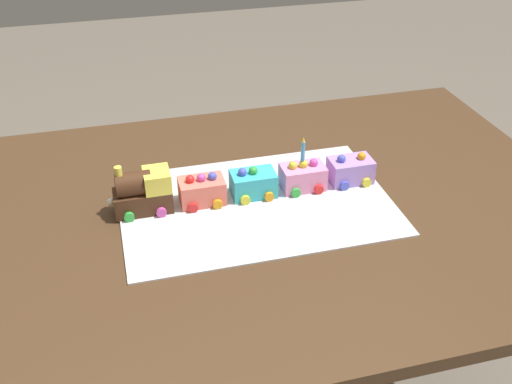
{
  "coord_description": "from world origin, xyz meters",
  "views": [
    {
      "loc": [
        -0.33,
        -1.07,
        1.5
      ],
      "look_at": [
        -0.04,
        0.01,
        0.77
      ],
      "focal_mm": 42.24,
      "sensor_mm": 36.0,
      "label": 1
    }
  ],
  "objects_px": {
    "dining_table": "(275,242)",
    "cake_car_flatbed_lavender": "(350,170)",
    "cake_locomotive": "(143,192)",
    "cake_car_tanker_coral": "(202,190)",
    "cake_car_hopper_bubblegum": "(303,176)",
    "cake_car_caboose_turquoise": "(253,184)",
    "birthday_candle": "(303,149)"
  },
  "relations": [
    {
      "from": "cake_car_caboose_turquoise",
      "to": "cake_car_hopper_bubblegum",
      "type": "height_order",
      "value": "same"
    },
    {
      "from": "dining_table",
      "to": "cake_car_hopper_bubblegum",
      "type": "xyz_separation_m",
      "value": [
        0.08,
        0.05,
        0.14
      ]
    },
    {
      "from": "cake_car_tanker_coral",
      "to": "cake_car_hopper_bubblegum",
      "type": "distance_m",
      "value": 0.24
    },
    {
      "from": "cake_locomotive",
      "to": "birthday_candle",
      "type": "xyz_separation_m",
      "value": [
        0.36,
        0.0,
        0.05
      ]
    },
    {
      "from": "cake_car_tanker_coral",
      "to": "cake_car_flatbed_lavender",
      "type": "distance_m",
      "value": 0.35
    },
    {
      "from": "cake_locomotive",
      "to": "cake_car_tanker_coral",
      "type": "bearing_deg",
      "value": 0.0
    },
    {
      "from": "cake_car_tanker_coral",
      "to": "cake_car_flatbed_lavender",
      "type": "xyz_separation_m",
      "value": [
        0.35,
        -0.0,
        -0.0
      ]
    },
    {
      "from": "birthday_candle",
      "to": "cake_locomotive",
      "type": "bearing_deg",
      "value": 180.0
    },
    {
      "from": "cake_car_caboose_turquoise",
      "to": "dining_table",
      "type": "bearing_deg",
      "value": -48.75
    },
    {
      "from": "cake_car_hopper_bubblegum",
      "to": "cake_car_flatbed_lavender",
      "type": "bearing_deg",
      "value": -0.0
    },
    {
      "from": "cake_locomotive",
      "to": "dining_table",
      "type": "bearing_deg",
      "value": -9.3
    },
    {
      "from": "cake_car_caboose_turquoise",
      "to": "cake_car_tanker_coral",
      "type": "bearing_deg",
      "value": 180.0
    },
    {
      "from": "cake_car_tanker_coral",
      "to": "dining_table",
      "type": "bearing_deg",
      "value": -16.52
    },
    {
      "from": "cake_car_hopper_bubblegum",
      "to": "birthday_candle",
      "type": "relative_size",
      "value": 1.67
    },
    {
      "from": "cake_locomotive",
      "to": "cake_car_tanker_coral",
      "type": "relative_size",
      "value": 1.4
    },
    {
      "from": "cake_locomotive",
      "to": "cake_car_caboose_turquoise",
      "type": "bearing_deg",
      "value": 0.0
    },
    {
      "from": "cake_car_caboose_turquoise",
      "to": "cake_locomotive",
      "type": "bearing_deg",
      "value": -180.0
    },
    {
      "from": "cake_locomotive",
      "to": "cake_car_tanker_coral",
      "type": "xyz_separation_m",
      "value": [
        0.13,
        0.0,
        -0.02
      ]
    },
    {
      "from": "cake_car_hopper_bubblegum",
      "to": "cake_car_flatbed_lavender",
      "type": "relative_size",
      "value": 1.0
    },
    {
      "from": "cake_car_flatbed_lavender",
      "to": "cake_car_caboose_turquoise",
      "type": "bearing_deg",
      "value": 180.0
    },
    {
      "from": "dining_table",
      "to": "cake_car_hopper_bubblegum",
      "type": "height_order",
      "value": "cake_car_hopper_bubblegum"
    },
    {
      "from": "cake_car_tanker_coral",
      "to": "birthday_candle",
      "type": "distance_m",
      "value": 0.24
    },
    {
      "from": "cake_locomotive",
      "to": "cake_car_caboose_turquoise",
      "type": "distance_m",
      "value": 0.25
    },
    {
      "from": "dining_table",
      "to": "cake_locomotive",
      "type": "distance_m",
      "value": 0.33
    },
    {
      "from": "cake_car_tanker_coral",
      "to": "cake_car_caboose_turquoise",
      "type": "bearing_deg",
      "value": -0.0
    },
    {
      "from": "dining_table",
      "to": "birthday_candle",
      "type": "distance_m",
      "value": 0.23
    },
    {
      "from": "cake_car_tanker_coral",
      "to": "cake_car_caboose_turquoise",
      "type": "relative_size",
      "value": 1.0
    },
    {
      "from": "cake_locomotive",
      "to": "cake_car_flatbed_lavender",
      "type": "distance_m",
      "value": 0.48
    },
    {
      "from": "dining_table",
      "to": "cake_car_flatbed_lavender",
      "type": "height_order",
      "value": "cake_car_flatbed_lavender"
    },
    {
      "from": "dining_table",
      "to": "cake_locomotive",
      "type": "height_order",
      "value": "cake_locomotive"
    },
    {
      "from": "dining_table",
      "to": "cake_car_tanker_coral",
      "type": "bearing_deg",
      "value": 163.48
    },
    {
      "from": "dining_table",
      "to": "cake_car_flatbed_lavender",
      "type": "bearing_deg",
      "value": 13.57
    }
  ]
}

